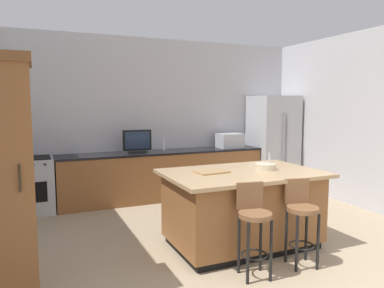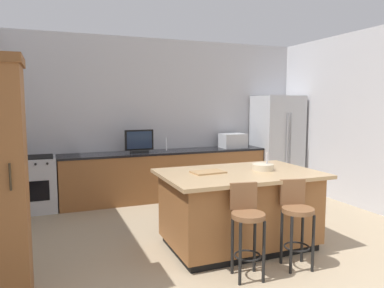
{
  "view_description": "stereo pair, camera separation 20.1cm",
  "coord_description": "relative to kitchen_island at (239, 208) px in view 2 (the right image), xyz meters",
  "views": [
    {
      "loc": [
        -2.25,
        -1.9,
        1.77
      ],
      "look_at": [
        -0.02,
        3.21,
        1.15
      ],
      "focal_mm": 34.06,
      "sensor_mm": 36.0,
      "label": 1
    },
    {
      "loc": [
        -2.06,
        -1.98,
        1.77
      ],
      "look_at": [
        -0.02,
        3.21,
        1.15
      ],
      "focal_mm": 34.06,
      "sensor_mm": 36.0,
      "label": 2
    }
  ],
  "objects": [
    {
      "name": "wall_back",
      "position": [
        -0.09,
        2.9,
        1.01
      ],
      "size": [
        6.12,
        0.12,
        2.98
      ],
      "primitive_type": "cube",
      "color": "#BCBCC1",
      "rests_on": "ground_plane"
    },
    {
      "name": "wall_right",
      "position": [
        2.77,
        0.5,
        1.01
      ],
      "size": [
        0.12,
        5.19,
        2.98
      ],
      "primitive_type": "cube",
      "color": "#BCBCC1",
      "rests_on": "ground_plane"
    },
    {
      "name": "counter_back",
      "position": [
        -0.14,
        2.52,
        -0.03
      ],
      "size": [
        3.84,
        0.62,
        0.89
      ],
      "color": "brown",
      "rests_on": "ground_plane"
    },
    {
      "name": "kitchen_island",
      "position": [
        0.0,
        0.0,
        0.0
      ],
      "size": [
        1.91,
        1.24,
        0.94
      ],
      "color": "black",
      "rests_on": "ground_plane"
    },
    {
      "name": "refrigerator",
      "position": [
        2.22,
        2.44,
        0.48
      ],
      "size": [
        0.87,
        0.8,
        1.92
      ],
      "color": "#B7BABF",
      "rests_on": "ground_plane"
    },
    {
      "name": "range_oven",
      "position": [
        -2.45,
        2.52,
        -0.02
      ],
      "size": [
        0.77,
        0.63,
        0.91
      ],
      "color": "#B7BABF",
      "rests_on": "ground_plane"
    },
    {
      "name": "microwave",
      "position": [
        1.25,
        2.52,
        0.55
      ],
      "size": [
        0.48,
        0.36,
        0.28
      ],
      "primitive_type": "cube",
      "color": "#B7BABF",
      "rests_on": "counter_back"
    },
    {
      "name": "tv_monitor",
      "position": [
        -0.66,
        2.47,
        0.6
      ],
      "size": [
        0.51,
        0.16,
        0.41
      ],
      "color": "black",
      "rests_on": "counter_back"
    },
    {
      "name": "sink_faucet_back",
      "position": [
        -0.1,
        2.62,
        0.53
      ],
      "size": [
        0.02,
        0.02,
        0.24
      ],
      "primitive_type": "cylinder",
      "color": "#B2B2B7",
      "rests_on": "counter_back"
    },
    {
      "name": "sink_faucet_island",
      "position": [
        0.39,
        0.0,
        0.57
      ],
      "size": [
        0.02,
        0.02,
        0.22
      ],
      "primitive_type": "cylinder",
      "color": "#B2B2B7",
      "rests_on": "kitchen_island"
    },
    {
      "name": "bar_stool_left",
      "position": [
        -0.32,
        -0.75,
        0.09
      ],
      "size": [
        0.34,
        0.36,
        0.96
      ],
      "rotation": [
        0.0,
        0.0,
        -0.17
      ],
      "color": "brown",
      "rests_on": "ground_plane"
    },
    {
      "name": "bar_stool_right",
      "position": [
        0.3,
        -0.74,
        0.08
      ],
      "size": [
        0.35,
        0.36,
        0.94
      ],
      "rotation": [
        0.0,
        0.0,
        -0.21
      ],
      "color": "brown",
      "rests_on": "ground_plane"
    },
    {
      "name": "fruit_bowl",
      "position": [
        0.33,
        -0.0,
        0.5
      ],
      "size": [
        0.27,
        0.27,
        0.08
      ],
      "primitive_type": "cylinder",
      "color": "beige",
      "rests_on": "kitchen_island"
    },
    {
      "name": "cutting_board",
      "position": [
        -0.38,
        0.09,
        0.47
      ],
      "size": [
        0.41,
        0.29,
        0.02
      ],
      "primitive_type": "cube",
      "rotation": [
        0.0,
        0.0,
        0.08
      ],
      "color": "#A87F51",
      "rests_on": "kitchen_island"
    }
  ]
}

